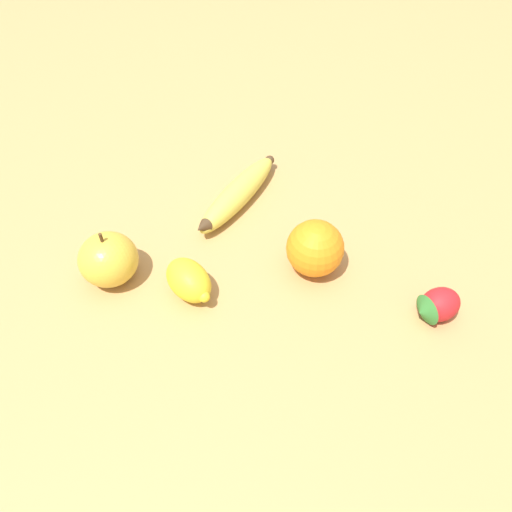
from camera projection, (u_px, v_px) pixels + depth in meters
ground_plane at (257, 286)px, 0.68m from camera, size 3.00×3.00×0.00m
banana at (237, 194)px, 0.77m from camera, size 0.21×0.04×0.04m
orange at (315, 248)px, 0.67m from camera, size 0.08×0.08×0.08m
strawberry at (437, 306)px, 0.63m from camera, size 0.07×0.07×0.04m
apple at (108, 259)px, 0.66m from camera, size 0.08×0.08×0.08m
lemon at (189, 280)px, 0.65m from camera, size 0.07×0.09×0.05m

